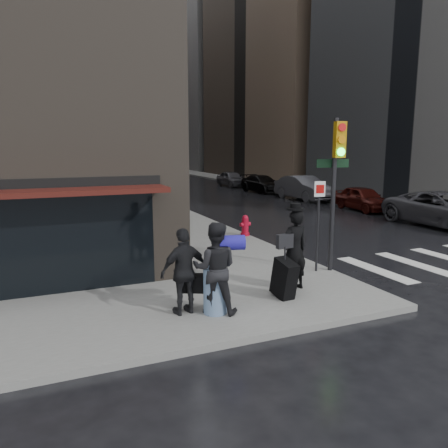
{
  "coord_description": "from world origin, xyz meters",
  "views": [
    {
      "loc": [
        -5.67,
        -8.83,
        3.67
      ],
      "look_at": [
        -0.48,
        3.26,
        1.3
      ],
      "focal_mm": 35.0,
      "sensor_mm": 36.0,
      "label": 1
    }
  ],
  "objects_px": {
    "man_greycoat": "(185,271)",
    "parked_car_1": "(363,198)",
    "man_jeans": "(215,268)",
    "parked_car_0": "(445,209)",
    "traffic_light": "(334,174)",
    "parked_car_2": "(304,188)",
    "parked_car_3": "(262,184)",
    "parked_car_4": "(232,179)",
    "man_overcoat": "(292,254)",
    "fire_hydrant": "(245,226)"
  },
  "relations": [
    {
      "from": "man_jeans",
      "to": "parked_car_2",
      "type": "relative_size",
      "value": 0.4
    },
    {
      "from": "man_jeans",
      "to": "parked_car_2",
      "type": "bearing_deg",
      "value": -103.11
    },
    {
      "from": "man_overcoat",
      "to": "man_greycoat",
      "type": "bearing_deg",
      "value": 3.81
    },
    {
      "from": "man_greycoat",
      "to": "fire_hydrant",
      "type": "relative_size",
      "value": 2.24
    },
    {
      "from": "parked_car_2",
      "to": "man_greycoat",
      "type": "bearing_deg",
      "value": -132.22
    },
    {
      "from": "parked_car_1",
      "to": "parked_car_3",
      "type": "height_order",
      "value": "parked_car_1"
    },
    {
      "from": "man_jeans",
      "to": "parked_car_0",
      "type": "bearing_deg",
      "value": -131.47
    },
    {
      "from": "man_jeans",
      "to": "man_greycoat",
      "type": "distance_m",
      "value": 0.64
    },
    {
      "from": "man_overcoat",
      "to": "man_jeans",
      "type": "relative_size",
      "value": 1.11
    },
    {
      "from": "parked_car_0",
      "to": "man_greycoat",
      "type": "bearing_deg",
      "value": -159.71
    },
    {
      "from": "traffic_light",
      "to": "man_jeans",
      "type": "bearing_deg",
      "value": -148.62
    },
    {
      "from": "parked_car_1",
      "to": "man_greycoat",
      "type": "bearing_deg",
      "value": -137.64
    },
    {
      "from": "traffic_light",
      "to": "parked_car_2",
      "type": "xyz_separation_m",
      "value": [
        9.26,
        15.4,
        -2.08
      ]
    },
    {
      "from": "traffic_light",
      "to": "parked_car_4",
      "type": "bearing_deg",
      "value": 81.89
    },
    {
      "from": "parked_car_2",
      "to": "parked_car_3",
      "type": "distance_m",
      "value": 5.55
    },
    {
      "from": "parked_car_0",
      "to": "parked_car_3",
      "type": "xyz_separation_m",
      "value": [
        -0.54,
        16.64,
        -0.12
      ]
    },
    {
      "from": "parked_car_1",
      "to": "traffic_light",
      "type": "bearing_deg",
      "value": -129.9
    },
    {
      "from": "man_overcoat",
      "to": "man_jeans",
      "type": "xyz_separation_m",
      "value": [
        -2.27,
        -0.6,
        0.07
      ]
    },
    {
      "from": "parked_car_2",
      "to": "traffic_light",
      "type": "bearing_deg",
      "value": -123.31
    },
    {
      "from": "man_greycoat",
      "to": "parked_car_3",
      "type": "bearing_deg",
      "value": -130.48
    },
    {
      "from": "fire_hydrant",
      "to": "parked_car_4",
      "type": "distance_m",
      "value": 22.86
    },
    {
      "from": "man_overcoat",
      "to": "man_jeans",
      "type": "bearing_deg",
      "value": 11.08
    },
    {
      "from": "man_jeans",
      "to": "man_greycoat",
      "type": "xyz_separation_m",
      "value": [
        -0.59,
        0.22,
        -0.07
      ]
    },
    {
      "from": "parked_car_2",
      "to": "parked_car_4",
      "type": "bearing_deg",
      "value": 89.83
    },
    {
      "from": "man_greycoat",
      "to": "man_overcoat",
      "type": "bearing_deg",
      "value": 178.79
    },
    {
      "from": "fire_hydrant",
      "to": "parked_car_3",
      "type": "bearing_deg",
      "value": 59.66
    },
    {
      "from": "man_overcoat",
      "to": "traffic_light",
      "type": "bearing_deg",
      "value": -156.0
    },
    {
      "from": "parked_car_0",
      "to": "parked_car_3",
      "type": "bearing_deg",
      "value": 90.48
    },
    {
      "from": "man_greycoat",
      "to": "parked_car_2",
      "type": "height_order",
      "value": "man_greycoat"
    },
    {
      "from": "traffic_light",
      "to": "parked_car_0",
      "type": "relative_size",
      "value": 0.75
    },
    {
      "from": "man_overcoat",
      "to": "parked_car_0",
      "type": "xyz_separation_m",
      "value": [
        11.49,
        5.32,
        -0.28
      ]
    },
    {
      "from": "man_overcoat",
      "to": "parked_car_2",
      "type": "relative_size",
      "value": 0.44
    },
    {
      "from": "parked_car_0",
      "to": "parked_car_2",
      "type": "distance_m",
      "value": 11.09
    },
    {
      "from": "man_greycoat",
      "to": "parked_car_1",
      "type": "height_order",
      "value": "man_greycoat"
    },
    {
      "from": "man_overcoat",
      "to": "parked_car_2",
      "type": "distance_m",
      "value": 19.87
    },
    {
      "from": "parked_car_1",
      "to": "parked_car_3",
      "type": "bearing_deg",
      "value": 97.41
    },
    {
      "from": "man_overcoat",
      "to": "parked_car_1",
      "type": "distance_m",
      "value": 15.86
    },
    {
      "from": "man_overcoat",
      "to": "parked_car_4",
      "type": "distance_m",
      "value": 29.54
    },
    {
      "from": "parked_car_1",
      "to": "parked_car_4",
      "type": "distance_m",
      "value": 16.65
    },
    {
      "from": "parked_car_1",
      "to": "parked_car_4",
      "type": "relative_size",
      "value": 0.99
    },
    {
      "from": "parked_car_4",
      "to": "parked_car_0",
      "type": "bearing_deg",
      "value": -88.85
    },
    {
      "from": "man_overcoat",
      "to": "parked_car_3",
      "type": "xyz_separation_m",
      "value": [
        10.96,
        21.96,
        -0.4
      ]
    },
    {
      "from": "man_jeans",
      "to": "fire_hydrant",
      "type": "relative_size",
      "value": 2.39
    },
    {
      "from": "traffic_light",
      "to": "parked_car_1",
      "type": "distance_m",
      "value": 13.94
    },
    {
      "from": "man_jeans",
      "to": "parked_car_1",
      "type": "height_order",
      "value": "man_jeans"
    },
    {
      "from": "parked_car_1",
      "to": "man_jeans",
      "type": "bearing_deg",
      "value": -135.92
    },
    {
      "from": "traffic_light",
      "to": "parked_car_0",
      "type": "distance_m",
      "value": 10.7
    },
    {
      "from": "man_jeans",
      "to": "parked_car_4",
      "type": "height_order",
      "value": "man_jeans"
    },
    {
      "from": "man_greycoat",
      "to": "parked_car_1",
      "type": "distance_m",
      "value": 18.28
    },
    {
      "from": "parked_car_2",
      "to": "man_jeans",
      "type": "bearing_deg",
      "value": -130.64
    }
  ]
}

